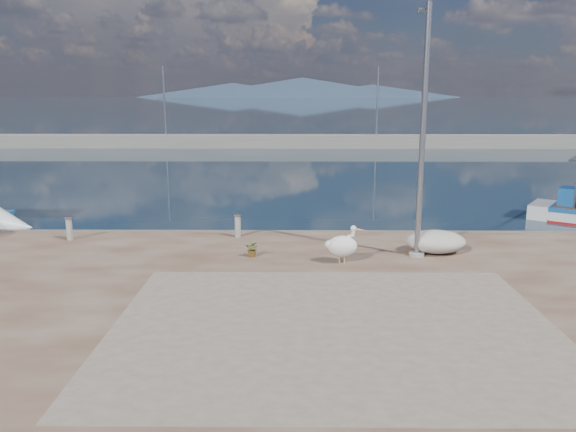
% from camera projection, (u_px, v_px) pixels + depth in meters
% --- Properties ---
extents(ground, '(1400.00, 1400.00, 0.00)m').
position_uv_depth(ground, '(287.00, 297.00, 14.41)').
color(ground, '#162635').
rests_on(ground, ground).
extents(quay, '(44.00, 22.00, 0.50)m').
position_uv_depth(quay, '(281.00, 423.00, 8.49)').
color(quay, '#503522').
rests_on(quay, ground).
extents(quay_patch, '(9.00, 7.00, 0.01)m').
position_uv_depth(quay_patch, '(334.00, 327.00, 11.36)').
color(quay_patch, gray).
rests_on(quay_patch, quay).
extents(breakwater, '(120.00, 2.20, 7.50)m').
position_uv_depth(breakwater, '(292.00, 141.00, 53.33)').
color(breakwater, gray).
rests_on(breakwater, ground).
extents(mountains, '(370.00, 280.00, 22.00)m').
position_uv_depth(mountains, '(297.00, 89.00, 647.02)').
color(mountains, '#28384C').
rests_on(mountains, ground).
extents(pelican, '(1.12, 0.57, 1.08)m').
position_uv_depth(pelican, '(343.00, 245.00, 15.50)').
color(pelican, tan).
rests_on(pelican, quay).
extents(lamp_post, '(0.44, 0.96, 7.00)m').
position_uv_depth(lamp_post, '(422.00, 142.00, 15.61)').
color(lamp_post, gray).
rests_on(lamp_post, quay).
extents(bollard_near, '(0.26, 0.26, 0.78)m').
position_uv_depth(bollard_near, '(238.00, 224.00, 18.33)').
color(bollard_near, gray).
rests_on(bollard_near, quay).
extents(bollard_far, '(0.25, 0.25, 0.77)m').
position_uv_depth(bollard_far, '(69.00, 227.00, 17.98)').
color(bollard_far, gray).
rests_on(bollard_far, quay).
extents(potted_plant, '(0.50, 0.46, 0.47)m').
position_uv_depth(potted_plant, '(253.00, 249.00, 16.18)').
color(potted_plant, '#33722D').
rests_on(potted_plant, quay).
extents(net_pile_d, '(1.75, 1.31, 0.66)m').
position_uv_depth(net_pile_d, '(436.00, 242.00, 16.59)').
color(net_pile_d, beige).
rests_on(net_pile_d, quay).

